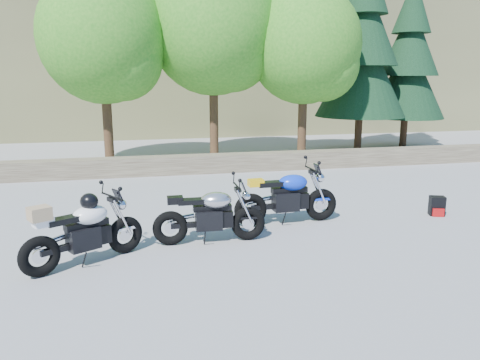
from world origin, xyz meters
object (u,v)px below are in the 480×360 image
object	(u,v)px
silver_bike	(211,216)
white_bike	(83,231)
blue_bike	(287,198)
backpack	(437,206)

from	to	relation	value
silver_bike	white_bike	world-z (taller)	white_bike
silver_bike	blue_bike	world-z (taller)	blue_bike
backpack	silver_bike	bearing A→B (deg)	-154.92
backpack	blue_bike	bearing A→B (deg)	-164.79
blue_bike	backpack	world-z (taller)	blue_bike
white_bike	blue_bike	size ratio (longest dim) A/B	0.84
silver_bike	blue_bike	bearing A→B (deg)	26.12
white_bike	blue_bike	world-z (taller)	white_bike
blue_bike	white_bike	bearing A→B (deg)	-163.08
white_bike	blue_bike	xyz separation A→B (m)	(3.45, 1.22, -0.02)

